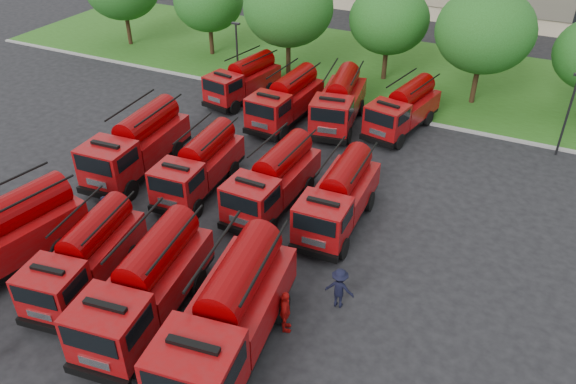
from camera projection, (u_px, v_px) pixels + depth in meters
name	position (u px, v px, depth m)	size (l,w,h in m)	color
ground	(240.00, 267.00, 25.25)	(140.00, 140.00, 0.00)	black
lawn	(403.00, 73.00, 44.77)	(70.00, 16.00, 0.12)	#254F15
curb	(370.00, 112.00, 38.67)	(70.00, 0.30, 0.14)	gray
tree_1	(208.00, 1.00, 45.87)	(5.71, 5.71, 6.98)	#382314
tree_2	(288.00, 7.00, 41.39)	(6.72, 6.72, 8.22)	#382314
tree_3	(389.00, 20.00, 41.09)	(5.88, 5.88, 7.19)	#382314
tree_4	(485.00, 31.00, 37.11)	(6.55, 6.55, 8.01)	#382314
lamp_post_0	(237.00, 53.00, 40.23)	(0.60, 0.25, 5.11)	black
lamp_post_1	(569.00, 111.00, 32.22)	(0.60, 0.25, 5.11)	black
fire_truck_1	(86.00, 256.00, 23.57)	(3.19, 6.72, 2.94)	black
fire_truck_2	(146.00, 285.00, 21.80)	(3.48, 7.60, 3.34)	black
fire_truck_3	(229.00, 315.00, 20.25)	(3.81, 8.30, 3.64)	black
fire_truck_4	(137.00, 144.00, 31.32)	(3.11, 7.61, 3.40)	black
fire_truck_5	(200.00, 165.00, 29.83)	(2.76, 6.72, 3.00)	black
fire_truck_6	(274.00, 180.00, 28.46)	(2.65, 6.88, 3.10)	black
fire_truck_7	(339.00, 197.00, 27.19)	(2.70, 6.86, 3.08)	black
fire_truck_8	(243.00, 80.00, 39.84)	(3.26, 6.66, 2.90)	black
fire_truck_9	(286.00, 100.00, 36.73)	(2.81, 6.98, 3.12)	black
fire_truck_10	(339.00, 102.00, 36.37)	(3.55, 7.34, 3.21)	black
fire_truck_11	(403.00, 109.00, 35.70)	(3.51, 6.90, 3.00)	black
firefighter_2	(285.00, 329.00, 22.13)	(1.13, 0.64, 1.92)	#AA0E0D
firefighter_3	(338.00, 305.00, 23.25)	(1.21, 0.63, 1.88)	black
firefighter_4	(109.00, 224.00, 27.94)	(0.80, 0.52, 1.64)	black
firefighter_5	(331.00, 234.00, 27.26)	(1.47, 0.63, 1.58)	#AA0E0D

